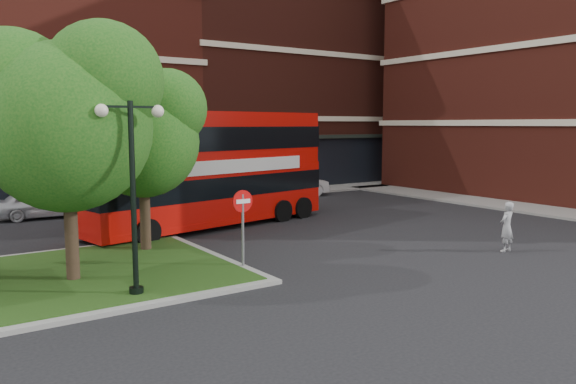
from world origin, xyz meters
TOP-DOWN VIEW (x-y plane):
  - ground at (0.00, 0.00)m, footprint 120.00×120.00m
  - pavement_far at (0.00, 16.50)m, footprint 44.00×3.00m
  - pavement_side at (16.50, 2.00)m, footprint 3.00×28.00m
  - terrace_far_right at (14.00, 24.00)m, footprint 18.00×12.00m
  - traffic_island at (-8.00, 3.00)m, footprint 12.60×7.60m
  - tree_island_west at (-6.60, 2.58)m, footprint 5.40×4.71m
  - tree_island_east at (-3.58, 5.06)m, footprint 4.46×3.90m
  - lamp_island at (-5.50, 0.20)m, footprint 1.72×0.36m
  - lamp_far_left at (2.00, 14.50)m, footprint 1.72×0.36m
  - lamp_far_right at (10.00, 14.50)m, footprint 1.72×0.36m
  - bus at (0.54, 8.29)m, footprint 11.65×4.81m
  - woman at (7.01, -1.82)m, footprint 0.68×0.49m
  - car_silver at (-4.99, 14.76)m, footprint 4.43×2.07m
  - car_white at (9.24, 14.50)m, footprint 4.69×1.83m
  - no_entry_sign at (-1.80, 1.22)m, footprint 0.68×0.08m

SIDE VIEW (x-z plane):
  - ground at x=0.00m, z-range 0.00..0.00m
  - pavement_far at x=0.00m, z-range 0.00..0.12m
  - pavement_side at x=16.50m, z-range 0.00..0.12m
  - traffic_island at x=-8.00m, z-range -0.01..0.14m
  - car_silver at x=-4.99m, z-range 0.00..1.47m
  - car_white at x=9.24m, z-range 0.00..1.52m
  - woman at x=7.01m, z-range 0.00..1.75m
  - no_entry_sign at x=-1.80m, z-range 0.52..2.97m
  - lamp_island at x=-5.50m, z-range 0.33..5.33m
  - lamp_far_left at x=2.00m, z-range 0.33..5.33m
  - lamp_far_right at x=10.00m, z-range 0.33..5.33m
  - bus at x=0.54m, z-range 0.68..5.02m
  - tree_island_east at x=-3.58m, z-range 1.10..7.39m
  - tree_island_west at x=-6.60m, z-range 1.19..8.40m
  - terrace_far_right at x=14.00m, z-range 0.00..16.00m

